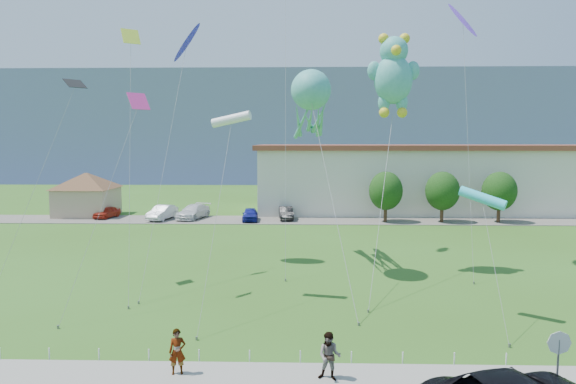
{
  "coord_description": "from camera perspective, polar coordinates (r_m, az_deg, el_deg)",
  "views": [
    {
      "loc": [
        1.04,
        -20.69,
        8.7
      ],
      "look_at": [
        0.26,
        8.0,
        5.83
      ],
      "focal_mm": 32.0,
      "sensor_mm": 36.0,
      "label": 1
    }
  ],
  "objects": [
    {
      "name": "tree_far",
      "position": [
        58.81,
        22.43,
        0.09
      ],
      "size": [
        3.6,
        3.6,
        5.47
      ],
      "color": "#3F2B19",
      "rests_on": "ground"
    },
    {
      "name": "small_kite_white",
      "position": [
        28.28,
        -6.34,
        7.87
      ],
      "size": [
        1.04,
        7.65,
        10.31
      ],
      "color": "white",
      "rests_on": "ground"
    },
    {
      "name": "octopus_kite",
      "position": [
        34.26,
        2.53,
        9.8
      ],
      "size": [
        3.46,
        16.01,
        13.18
      ],
      "color": "teal",
      "rests_on": "ground"
    },
    {
      "name": "pedestrian_left",
      "position": [
        20.25,
        -12.2,
        -16.94
      ],
      "size": [
        0.69,
        0.52,
        1.7
      ],
      "primitive_type": "imported",
      "rotation": [
        0.0,
        0.0,
        0.2
      ],
      "color": "gray",
      "rests_on": "sidewalk"
    },
    {
      "name": "stop_sign",
      "position": [
        19.74,
        27.86,
        -15.21
      ],
      "size": [
        0.8,
        0.07,
        2.5
      ],
      "color": "slate",
      "rests_on": "ground"
    },
    {
      "name": "small_kite_purple",
      "position": [
        38.58,
        18.89,
        17.12
      ],
      "size": [
        1.8,
        6.19,
        17.61
      ],
      "color": "#7436D9",
      "rests_on": "ground"
    },
    {
      "name": "rope_fence",
      "position": [
        21.17,
        -1.46,
        -17.81
      ],
      "size": [
        26.05,
        0.05,
        0.5
      ],
      "color": "white",
      "rests_on": "ground"
    },
    {
      "name": "parked_car_black",
      "position": [
        56.68,
        -0.22,
        -2.36
      ],
      "size": [
        1.87,
        4.32,
        1.38
      ],
      "primitive_type": "imported",
      "rotation": [
        0.0,
        0.0,
        0.1
      ],
      "color": "black",
      "rests_on": "parking_strip"
    },
    {
      "name": "sidewalk",
      "position": [
        19.94,
        -1.69,
        -20.0
      ],
      "size": [
        80.0,
        2.5,
        0.1
      ],
      "primitive_type": "cube",
      "color": "gray",
      "rests_on": "ground"
    },
    {
      "name": "parked_car_blue",
      "position": [
        55.91,
        -4.23,
        -2.49
      ],
      "size": [
        1.86,
        4.13,
        1.37
      ],
      "primitive_type": "imported",
      "rotation": [
        0.0,
        0.0,
        0.06
      ],
      "color": "navy",
      "rests_on": "parking_strip"
    },
    {
      "name": "pavilion",
      "position": [
        64.06,
        -21.46,
        0.22
      ],
      "size": [
        9.2,
        9.2,
        5.0
      ],
      "color": "tan",
      "rests_on": "ground"
    },
    {
      "name": "teddy_bear_kite",
      "position": [
        35.0,
        11.64,
        12.79
      ],
      "size": [
        4.31,
        9.91,
        15.64
      ],
      "color": "teal",
      "rests_on": "ground"
    },
    {
      "name": "small_kite_black",
      "position": [
        33.31,
        -23.48,
        8.65
      ],
      "size": [
        4.13,
        4.68,
        12.53
      ],
      "color": "black",
      "rests_on": "ground"
    },
    {
      "name": "hill_ridge",
      "position": [
        140.74,
        1.14,
        7.24
      ],
      "size": [
        160.0,
        50.0,
        25.0
      ],
      "primitive_type": "cube",
      "color": "slate",
      "rests_on": "ground"
    },
    {
      "name": "tree_mid",
      "position": [
        56.95,
        16.78,
        0.11
      ],
      "size": [
        3.6,
        3.6,
        5.47
      ],
      "color": "#3F2B19",
      "rests_on": "ground"
    },
    {
      "name": "small_kite_blue",
      "position": [
        37.68,
        -11.32,
        15.49
      ],
      "size": [
        1.8,
        10.69,
        16.23
      ],
      "color": "#2F2AF0",
      "rests_on": "ground"
    },
    {
      "name": "parked_car_red",
      "position": [
        61.26,
        -19.48,
        -2.13
      ],
      "size": [
        2.31,
        4.01,
        1.29
      ],
      "primitive_type": "imported",
      "rotation": [
        0.0,
        0.0,
        -0.22
      ],
      "color": "#B02615",
      "rests_on": "parking_strip"
    },
    {
      "name": "tree_near",
      "position": [
        55.67,
        10.81,
        0.12
      ],
      "size": [
        3.6,
        3.6,
        5.47
      ],
      "color": "#3F2B19",
      "rests_on": "ground"
    },
    {
      "name": "warehouse",
      "position": [
        69.49,
        22.61,
        1.49
      ],
      "size": [
        61.0,
        15.0,
        8.2
      ],
      "color": "beige",
      "rests_on": "ground"
    },
    {
      "name": "parking_strip",
      "position": [
        56.37,
        0.48,
        -3.15
      ],
      "size": [
        70.0,
        6.0,
        0.06
      ],
      "primitive_type": "cube",
      "color": "#59544C",
      "rests_on": "ground"
    },
    {
      "name": "ground",
      "position": [
        22.47,
        -1.28,
        -17.08
      ],
      "size": [
        160.0,
        160.0,
        0.0
      ],
      "primitive_type": "plane",
      "color": "#325919",
      "rests_on": "ground"
    },
    {
      "name": "small_kite_pink",
      "position": [
        29.07,
        -17.08,
        7.3
      ],
      "size": [
        3.07,
        6.07,
        11.29
      ],
      "color": "#E0318B",
      "rests_on": "ground"
    },
    {
      "name": "small_kite_yellow",
      "position": [
        33.96,
        -17.1,
        13.1
      ],
      "size": [
        2.55,
        7.96,
        15.71
      ],
      "color": "#D8F239",
      "rests_on": "ground"
    },
    {
      "name": "pedestrian_right",
      "position": [
        19.45,
        4.65,
        -17.72
      ],
      "size": [
        0.99,
        0.85,
        1.75
      ],
      "primitive_type": "imported",
      "rotation": [
        0.0,
        0.0,
        -0.25
      ],
      "color": "gray",
      "rests_on": "sidewalk"
    },
    {
      "name": "parked_car_white",
      "position": [
        58.2,
        -10.48,
        -2.16
      ],
      "size": [
        3.53,
        5.72,
        1.55
      ],
      "primitive_type": "imported",
      "rotation": [
        0.0,
        0.0,
        -0.27
      ],
      "color": "silver",
      "rests_on": "parking_strip"
    },
    {
      "name": "small_kite_cyan",
      "position": [
        26.45,
        20.81,
        -0.72
      ],
      "size": [
        0.5,
        4.86,
        6.39
      ],
      "color": "#30C7DB",
      "rests_on": "ground"
    },
    {
      "name": "parked_car_silver",
      "position": [
        58.2,
        -13.79,
        -2.23
      ],
      "size": [
        2.6,
        4.98,
        1.56
      ],
      "primitive_type": "imported",
      "rotation": [
        0.0,
        0.0,
        -0.21
      ],
      "color": "silver",
      "rests_on": "parking_strip"
    }
  ]
}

